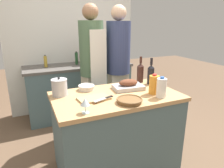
# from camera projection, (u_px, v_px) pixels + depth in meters

# --- Properties ---
(ground_plane) EXTENTS (12.00, 12.00, 0.00)m
(ground_plane) POSITION_uv_depth(u_px,v_px,m) (116.00, 165.00, 2.29)
(ground_plane) COLOR brown
(kitchen_island) EXTENTS (1.28, 0.74, 0.87)m
(kitchen_island) POSITION_uv_depth(u_px,v_px,m) (116.00, 132.00, 2.16)
(kitchen_island) COLOR #4C666B
(kitchen_island) RESTS_ON ground_plane
(back_counter) EXTENTS (1.76, 0.60, 0.88)m
(back_counter) POSITION_uv_depth(u_px,v_px,m) (80.00, 90.00, 3.48)
(back_counter) COLOR #4C666B
(back_counter) RESTS_ON ground_plane
(back_wall) EXTENTS (2.26, 0.10, 2.55)m
(back_wall) POSITION_uv_depth(u_px,v_px,m) (72.00, 40.00, 3.54)
(back_wall) COLOR silver
(back_wall) RESTS_ON ground_plane
(roasting_pan) EXTENTS (0.34, 0.24, 0.11)m
(roasting_pan) POSITION_uv_depth(u_px,v_px,m) (128.00, 85.00, 2.18)
(roasting_pan) COLOR #BCBCC1
(roasting_pan) RESTS_ON kitchen_island
(wicker_basket) EXTENTS (0.24, 0.24, 0.04)m
(wicker_basket) POSITION_uv_depth(u_px,v_px,m) (129.00, 100.00, 1.82)
(wicker_basket) COLOR brown
(wicker_basket) RESTS_ON kitchen_island
(cutting_board) EXTENTS (0.31, 0.21, 0.02)m
(cutting_board) POSITION_uv_depth(u_px,v_px,m) (94.00, 98.00, 1.90)
(cutting_board) COLOR tan
(cutting_board) RESTS_ON kitchen_island
(stock_pot) EXTENTS (0.16, 0.16, 0.19)m
(stock_pot) POSITION_uv_depth(u_px,v_px,m) (60.00, 87.00, 1.98)
(stock_pot) COLOR #B7B7BC
(stock_pot) RESTS_ON kitchen_island
(mixing_bowl) EXTENTS (0.18, 0.18, 0.06)m
(mixing_bowl) POSITION_uv_depth(u_px,v_px,m) (86.00, 87.00, 2.16)
(mixing_bowl) COLOR beige
(mixing_bowl) RESTS_ON kitchen_island
(juice_jug) EXTENTS (0.10, 0.10, 0.21)m
(juice_jug) POSITION_uv_depth(u_px,v_px,m) (154.00, 85.00, 2.03)
(juice_jug) COLOR orange
(juice_jug) RESTS_ON kitchen_island
(milk_jug) EXTENTS (0.10, 0.10, 0.21)m
(milk_jug) POSITION_uv_depth(u_px,v_px,m) (161.00, 88.00, 1.93)
(milk_jug) COLOR white
(milk_jug) RESTS_ON kitchen_island
(wine_bottle_green) EXTENTS (0.08, 0.08, 0.31)m
(wine_bottle_green) POSITION_uv_depth(u_px,v_px,m) (151.00, 74.00, 2.34)
(wine_bottle_green) COLOR black
(wine_bottle_green) RESTS_ON kitchen_island
(wine_bottle_dark) EXTENTS (0.08, 0.08, 0.32)m
(wine_bottle_dark) POSITION_uv_depth(u_px,v_px,m) (140.00, 72.00, 2.42)
(wine_bottle_dark) COLOR #381E19
(wine_bottle_dark) RESTS_ON kitchen_island
(wine_glass_left) EXTENTS (0.08, 0.08, 0.13)m
(wine_glass_left) POSITION_uv_depth(u_px,v_px,m) (85.00, 102.00, 1.59)
(wine_glass_left) COLOR silver
(wine_glass_left) RESTS_ON kitchen_island
(knife_chef) EXTENTS (0.22, 0.10, 0.01)m
(knife_chef) POSITION_uv_depth(u_px,v_px,m) (104.00, 99.00, 1.86)
(knife_chef) COLOR #B7B7BC
(knife_chef) RESTS_ON cutting_board
(stand_mixer) EXTENTS (0.18, 0.14, 0.36)m
(stand_mixer) POSITION_uv_depth(u_px,v_px,m) (89.00, 56.00, 3.35)
(stand_mixer) COLOR #B22323
(stand_mixer) RESTS_ON back_counter
(condiment_bottle_tall) EXTENTS (0.05, 0.05, 0.14)m
(condiment_bottle_tall) POSITION_uv_depth(u_px,v_px,m) (111.00, 57.00, 3.71)
(condiment_bottle_tall) COLOR #B28E2D
(condiment_bottle_tall) RESTS_ON back_counter
(condiment_bottle_short) EXTENTS (0.05, 0.05, 0.19)m
(condiment_bottle_short) POSITION_uv_depth(u_px,v_px,m) (46.00, 62.00, 3.16)
(condiment_bottle_short) COLOR #B28E2D
(condiment_bottle_short) RESTS_ON back_counter
(condiment_bottle_extra) EXTENTS (0.05, 0.05, 0.22)m
(condiment_bottle_extra) POSITION_uv_depth(u_px,v_px,m) (77.00, 58.00, 3.36)
(condiment_bottle_extra) COLOR #234C28
(condiment_bottle_extra) RESTS_ON back_counter
(person_cook_aproned) EXTENTS (0.33, 0.36, 1.80)m
(person_cook_aproned) POSITION_uv_depth(u_px,v_px,m) (92.00, 65.00, 2.73)
(person_cook_aproned) COLOR beige
(person_cook_aproned) RESTS_ON ground_plane
(person_cook_guest) EXTENTS (0.34, 0.34, 1.80)m
(person_cook_guest) POSITION_uv_depth(u_px,v_px,m) (118.00, 63.00, 2.87)
(person_cook_guest) COLOR beige
(person_cook_guest) RESTS_ON ground_plane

